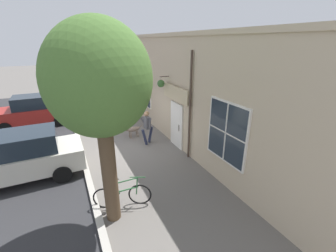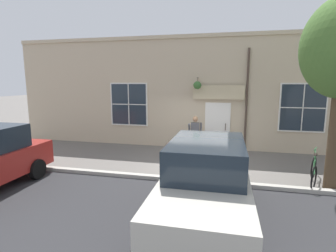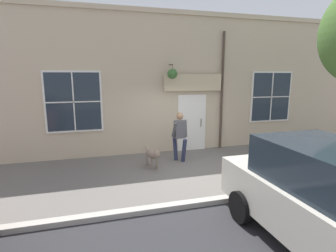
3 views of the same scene
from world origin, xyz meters
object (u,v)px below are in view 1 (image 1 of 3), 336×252
Objects in this scene: leaning_bicycle at (123,195)px; parked_car_nearest_curb at (34,110)px; parked_car_mid_block at (19,157)px; dog_on_leash at (132,129)px; street_tree_by_curb at (101,86)px; pedestrian_walking at (147,125)px.

leaning_bicycle is 0.38× the size of parked_car_nearest_curb.
dog_on_leash is at bearing -158.02° from parked_car_mid_block.
street_tree_by_curb is 1.21× the size of parked_car_nearest_curb.
street_tree_by_curb is at bearing 104.60° from parked_car_nearest_curb.
parked_car_mid_block is at bearing -52.68° from street_tree_by_curb.
parked_car_mid_block is at bearing -46.03° from leaning_bicycle.
dog_on_leash is at bearing -110.40° from leaning_bicycle.
street_tree_by_curb is 5.05m from parked_car_mid_block.
parked_car_mid_block reaches higher than dog_on_leash.
parked_car_mid_block is at bearing 21.98° from dog_on_leash.
parked_car_nearest_curb reaches higher than pedestrian_walking.
pedestrian_walking is 1.23m from dog_on_leash.
leaning_bicycle is (2.25, 3.84, -0.59)m from pedestrian_walking.
parked_car_nearest_curb and parked_car_mid_block have the same top height.
parked_car_nearest_curb is 6.20m from parked_car_mid_block.
parked_car_mid_block is at bearing 89.55° from parked_car_nearest_curb.
dog_on_leash is 0.64× the size of leaning_bicycle.
leaning_bicycle is 4.16m from parked_car_mid_block.
dog_on_leash is at bearing -112.45° from street_tree_by_curb.
street_tree_by_curb reaches higher than dog_on_leash.
leaning_bicycle is 9.61m from parked_car_nearest_curb.
pedestrian_walking is 5.19m from parked_car_mid_block.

